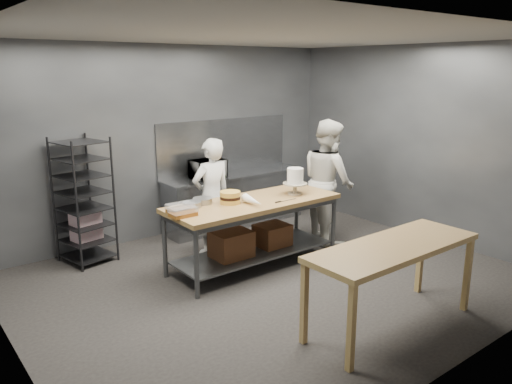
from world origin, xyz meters
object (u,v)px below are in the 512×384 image
near_counter (394,252)px  chef_behind (212,197)px  speed_rack (84,202)px  frosted_cake_stand (295,178)px  microwave (208,169)px  work_table (252,226)px  chef_right (328,181)px  layer_cake (230,197)px

near_counter → chef_behind: size_ratio=1.18×
speed_rack → frosted_cake_stand: size_ratio=4.72×
near_counter → speed_rack: (-1.85, 3.75, 0.04)m
chef_behind → microwave: 1.04m
work_table → frosted_cake_stand: (0.70, -0.07, 0.57)m
work_table → chef_right: 1.64m
work_table → layer_cake: 0.53m
chef_behind → microwave: bearing=-120.5°
speed_rack → layer_cake: speed_rack is taller
work_table → near_counter: size_ratio=1.20×
chef_right → frosted_cake_stand: 0.94m
work_table → speed_rack: bearing=137.3°
near_counter → speed_rack: speed_rack is taller
chef_right → microwave: size_ratio=3.50×
near_counter → speed_rack: 4.18m
near_counter → layer_cake: 2.31m
microwave → chef_right: bearing=-50.7°
layer_cake → microwave: bearing=67.2°
frosted_cake_stand → layer_cake: (-1.00, 0.15, -0.15)m
chef_behind → microwave: chef_behind is taller
frosted_cake_stand → near_counter: bearing=-104.8°
layer_cake → speed_rack: bearing=133.3°
work_table → chef_right: size_ratio=1.27×
chef_behind → frosted_cake_stand: 1.23m
chef_behind → frosted_cake_stand: (0.85, -0.84, 0.30)m
microwave → layer_cake: 1.70m
chef_behind → chef_right: chef_right is taller
layer_cake → chef_right: bearing=2.1°
work_table → speed_rack: size_ratio=1.37×
chef_behind → layer_cake: bearing=76.5°
speed_rack → frosted_cake_stand: (2.40, -1.64, 0.29)m
work_table → layer_cake: size_ratio=8.93×
chef_behind → chef_right: size_ratio=0.89×
near_counter → microwave: 3.84m
work_table → microwave: size_ratio=4.43×
work_table → near_counter: (0.15, -2.18, 0.24)m
frosted_cake_stand → layer_cake: 1.02m
work_table → layer_cake: layer_cake is taller
chef_behind → chef_right: 1.84m
near_counter → layer_cake: bearing=101.1°
work_table → chef_right: (1.59, 0.15, 0.38)m
speed_rack → chef_right: size_ratio=0.92×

